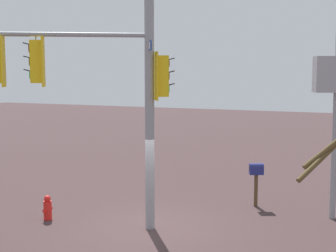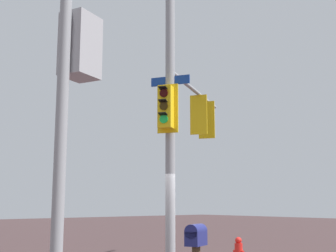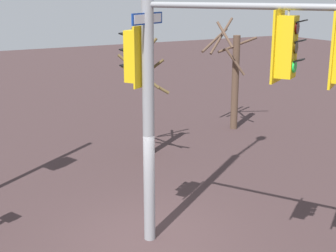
# 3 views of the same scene
# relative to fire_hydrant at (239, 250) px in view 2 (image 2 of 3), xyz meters

# --- Properties ---
(main_signal_pole_assembly) EXTENTS (3.28, 6.11, 8.95)m
(main_signal_pole_assembly) POSITION_rel_fire_hydrant_xyz_m (-0.16, -2.32, 4.42)
(main_signal_pole_assembly) COLOR gray
(main_signal_pole_assembly) RESTS_ON ground
(secondary_pole_assembly) EXTENTS (0.64, 0.79, 7.27)m
(secondary_pole_assembly) POSITION_rel_fire_hydrant_xyz_m (3.31, -7.50, 3.61)
(secondary_pole_assembly) COLOR gray
(secondary_pole_assembly) RESTS_ON ground
(fire_hydrant) EXTENTS (0.38, 0.24, 0.73)m
(fire_hydrant) POSITION_rel_fire_hydrant_xyz_m (0.00, 0.00, 0.00)
(fire_hydrant) COLOR red
(fire_hydrant) RESTS_ON ground
(mailbox) EXTENTS (0.40, 0.50, 1.41)m
(mailbox) POSITION_rel_fire_hydrant_xyz_m (3.77, -5.31, 0.76)
(mailbox) COLOR #4C3823
(mailbox) RESTS_ON ground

